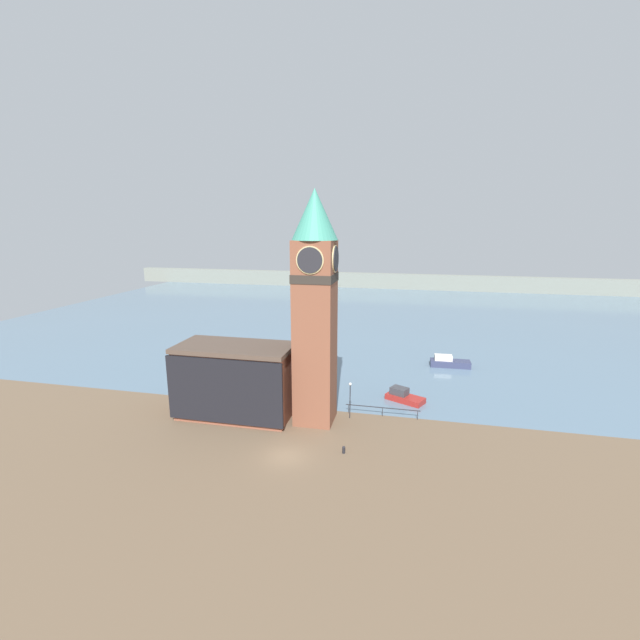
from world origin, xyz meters
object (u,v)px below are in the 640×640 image
object	(u,v)px
boat_near	(404,396)
boat_far	(449,362)
clock_tower	(315,304)
mooring_bollard_near	(344,449)
lamp_post	(350,394)
pier_building	(235,381)

from	to	relation	value
boat_near	boat_far	bearing A→B (deg)	93.07
clock_tower	mooring_bollard_near	world-z (taller)	clock_tower
clock_tower	lamp_post	bearing A→B (deg)	19.67
boat_far	mooring_bollard_near	size ratio (longest dim) A/B	8.34
clock_tower	pier_building	size ratio (longest dim) A/B	1.91
boat_near	clock_tower	bearing A→B (deg)	-114.73
clock_tower	lamp_post	world-z (taller)	clock_tower
boat_far	lamp_post	world-z (taller)	lamp_post
clock_tower	boat_far	xyz separation A→B (m)	(15.97, 22.47, -12.64)
pier_building	boat_near	size ratio (longest dim) A/B	2.58
pier_building	lamp_post	distance (m)	13.11
boat_near	lamp_post	bearing A→B (deg)	-106.10
boat_far	clock_tower	bearing A→B (deg)	-127.35
clock_tower	boat_near	distance (m)	17.66
boat_near	lamp_post	xyz separation A→B (m)	(-5.81, -6.31, 2.38)
pier_building	clock_tower	bearing A→B (deg)	3.98
pier_building	mooring_bollard_near	world-z (taller)	pier_building
pier_building	boat_near	xyz separation A→B (m)	(18.72, 8.28, -3.62)
boat_near	lamp_post	distance (m)	8.91
clock_tower	boat_near	size ratio (longest dim) A/B	4.93
boat_near	boat_far	distance (m)	16.17
clock_tower	lamp_post	xyz separation A→B (m)	(3.72, 1.33, -10.36)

